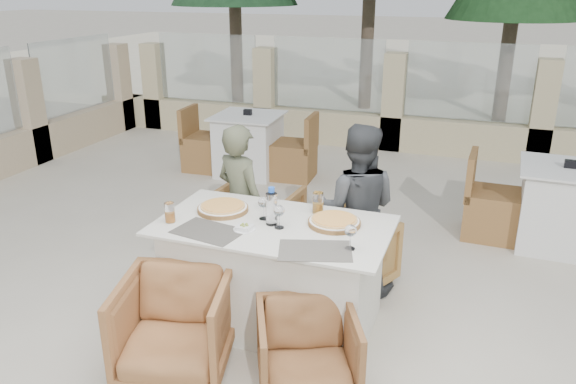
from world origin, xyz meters
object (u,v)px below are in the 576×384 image
(armchair_far_right, at_px, (349,253))
(diner_right, at_px, (356,209))
(beer_glass_right, at_px, (318,203))
(armchair_near_left, at_px, (175,325))
(dining_table, at_px, (274,274))
(beer_glass_left, at_px, (170,212))
(olive_dish, at_px, (244,227))
(armchair_far_left, at_px, (255,225))
(diner_left, at_px, (241,203))
(wine_glass_centre, at_px, (264,207))
(bg_table_b, at_px, (562,208))
(pizza_left, at_px, (223,208))
(water_bottle, at_px, (272,206))
(armchair_near_right, at_px, (307,352))
(wine_glass_corner, at_px, (350,236))
(bg_table_a, at_px, (249,145))
(wine_glass_near, at_px, (279,215))
(pizza_right, at_px, (334,222))

(armchair_far_right, height_order, diner_right, diner_right)
(beer_glass_right, bearing_deg, armchair_near_left, -122.07)
(dining_table, bearing_deg, armchair_far_right, 61.32)
(beer_glass_left, xyz_separation_m, olive_dish, (0.54, 0.05, -0.05))
(armchair_far_left, xyz_separation_m, diner_right, (0.94, -0.20, 0.35))
(diner_left, bearing_deg, beer_glass_left, 98.86)
(olive_dish, xyz_separation_m, armchair_far_left, (-0.36, 1.03, -0.46))
(armchair_far_left, xyz_separation_m, armchair_far_right, (0.89, -0.18, -0.04))
(wine_glass_centre, distance_m, beer_glass_right, 0.40)
(bg_table_b, bearing_deg, diner_right, -137.54)
(pizza_left, distance_m, olive_dish, 0.38)
(armchair_far_right, relative_size, diner_right, 0.46)
(water_bottle, bearing_deg, bg_table_b, 45.22)
(water_bottle, height_order, armchair_far_left, water_bottle)
(armchair_far_left, height_order, armchair_near_right, armchair_far_left)
(beer_glass_right, xyz_separation_m, armchair_far_right, (0.15, 0.40, -0.56))
(dining_table, relative_size, diner_left, 1.23)
(armchair_far_left, relative_size, armchair_far_right, 1.15)
(armchair_far_left, bearing_deg, armchair_far_right, 172.86)
(wine_glass_corner, distance_m, armchair_near_left, 1.23)
(dining_table, xyz_separation_m, diner_right, (0.43, 0.68, 0.29))
(dining_table, distance_m, wine_glass_corner, 0.78)
(beer_glass_left, xyz_separation_m, armchair_near_right, (1.14, -0.43, -0.57))
(beer_glass_right, relative_size, bg_table_a, 0.09)
(water_bottle, height_order, armchair_far_right, water_bottle)
(wine_glass_centre, height_order, armchair_far_left, wine_glass_centre)
(beer_glass_left, distance_m, armchair_near_left, 0.78)
(pizza_left, distance_m, bg_table_a, 3.18)
(dining_table, xyz_separation_m, diner_left, (-0.50, 0.55, 0.27))
(pizza_left, height_order, beer_glass_left, beer_glass_left)
(wine_glass_near, height_order, armchair_near_left, wine_glass_near)
(armchair_far_right, bearing_deg, beer_glass_left, 65.13)
(armchair_far_left, distance_m, diner_left, 0.46)
(pizza_left, height_order, wine_glass_corner, wine_glass_corner)
(dining_table, xyz_separation_m, armchair_near_right, (0.46, -0.63, -0.11))
(armchair_far_left, bearing_deg, beer_glass_right, 145.91)
(armchair_near_left, bearing_deg, pizza_right, 31.87)
(olive_dish, relative_size, bg_table_b, 0.07)
(wine_glass_near, distance_m, diner_right, 0.83)
(dining_table, height_order, wine_glass_near, wine_glass_near)
(wine_glass_centre, xyz_separation_m, wine_glass_near, (0.16, -0.11, 0.00))
(dining_table, xyz_separation_m, pizza_right, (0.40, 0.13, 0.41))
(wine_glass_near, xyz_separation_m, beer_glass_right, (0.17, 0.34, -0.01))
(pizza_right, height_order, bg_table_b, pizza_right)
(wine_glass_centre, bearing_deg, olive_dish, -103.30)
(water_bottle, bearing_deg, bg_table_a, 116.37)
(water_bottle, relative_size, wine_glass_corner, 1.46)
(wine_glass_centre, xyz_separation_m, wine_glass_corner, (0.68, -0.26, 0.00))
(water_bottle, bearing_deg, pizza_left, 166.09)
(olive_dish, distance_m, armchair_near_right, 0.93)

